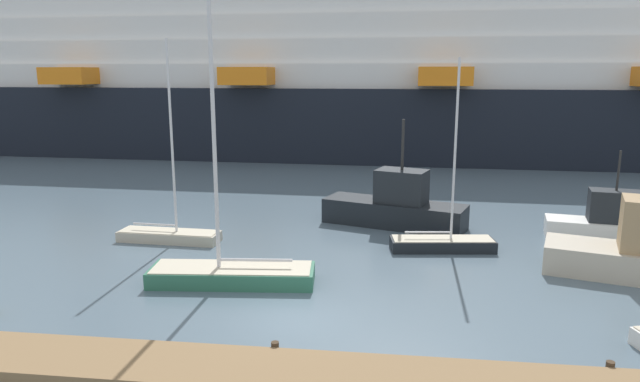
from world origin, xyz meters
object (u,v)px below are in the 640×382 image
Objects in this scene: sailboat_3 at (443,242)px; fishing_boat_0 at (609,222)px; cruise_ship at (270,77)px; sailboat_2 at (169,233)px; sailboat_0 at (232,270)px; fishing_boat_1 at (396,207)px.

sailboat_3 is 1.50× the size of fishing_boat_0.
sailboat_2 is at bearing -84.49° from cruise_ship.
sailboat_2 is 0.08× the size of cruise_ship.
sailboat_3 reaches higher than fishing_boat_0.
sailboat_2 is (-4.91, 5.45, -0.10)m from sailboat_0.
fishing_boat_0 is 11.24m from fishing_boat_1.
sailboat_3 is 9.32m from fishing_boat_0.
sailboat_3 is at bearing -42.78° from fishing_boat_1.
sailboat_3 is 1.11× the size of fishing_boat_1.
cruise_ship is at bearing 133.28° from fishing_boat_1.
sailboat_3 is at bearing 4.07° from sailboat_2.
sailboat_3 is (14.10, 0.24, -0.03)m from sailboat_2.
sailboat_0 reaches higher than sailboat_2.
sailboat_0 is 12.16m from fishing_boat_1.
fishing_boat_0 is (22.95, 3.12, 0.50)m from sailboat_2.
sailboat_2 reaches higher than fishing_boat_0.
cruise_ship reaches higher than fishing_boat_0.
sailboat_3 is (9.19, 5.68, -0.14)m from sailboat_0.
fishing_boat_0 is 0.05× the size of cruise_ship.
fishing_boat_1 is 34.45m from cruise_ship.
fishing_boat_1 is at bearing -63.57° from cruise_ship.
cruise_ship is at bearing 96.26° from sailboat_2.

